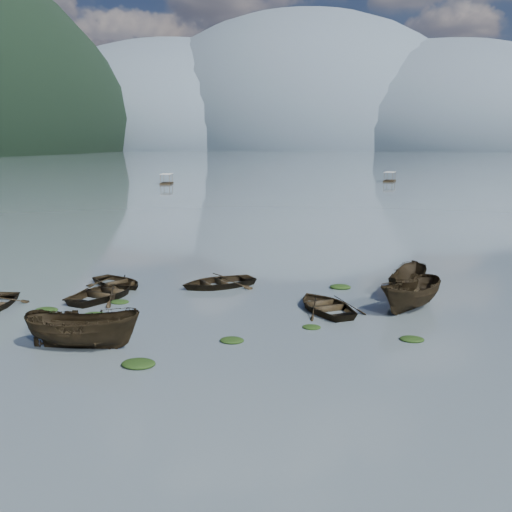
# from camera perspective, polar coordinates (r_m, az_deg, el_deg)

# --- Properties ---
(ground_plane) EXTENTS (2400.00, 2400.00, 0.00)m
(ground_plane) POSITION_cam_1_polar(r_m,az_deg,el_deg) (21.91, -4.81, -11.20)
(ground_plane) COLOR #505E65
(haze_mtn_a) EXTENTS (520.00, 520.00, 280.00)m
(haze_mtn_a) POSITION_cam_1_polar(r_m,az_deg,el_deg) (957.09, -7.55, 10.56)
(haze_mtn_a) COLOR #475666
(haze_mtn_a) RESTS_ON ground
(haze_mtn_b) EXTENTS (520.00, 520.00, 340.00)m
(haze_mtn_b) POSITION_cam_1_polar(r_m,az_deg,el_deg) (922.01, 4.69, 10.60)
(haze_mtn_b) COLOR #475666
(haze_mtn_b) RESTS_ON ground
(haze_mtn_c) EXTENTS (520.00, 520.00, 260.00)m
(haze_mtn_c) POSITION_cam_1_polar(r_m,az_deg,el_deg) (929.61, 17.29, 10.15)
(haze_mtn_c) COLOR #475666
(haze_mtn_c) RESTS_ON ground
(rowboat_1) EXTENTS (4.67, 5.51, 0.97)m
(rowboat_1) POSITION_cam_1_polar(r_m,az_deg,el_deg) (32.54, -14.84, -4.04)
(rowboat_1) COLOR black
(rowboat_1) RESTS_ON ground
(rowboat_2) EXTENTS (5.01, 2.13, 1.90)m
(rowboat_2) POSITION_cam_1_polar(r_m,az_deg,el_deg) (25.01, -16.85, -8.78)
(rowboat_2) COLOR black
(rowboat_2) RESTS_ON ground
(rowboat_3) EXTENTS (4.88, 5.37, 0.91)m
(rowboat_3) POSITION_cam_1_polar(r_m,az_deg,el_deg) (29.38, 6.96, -5.38)
(rowboat_3) COLOR black
(rowboat_3) RESTS_ON ground
(rowboat_5) EXTENTS (4.27, 5.00, 1.87)m
(rowboat_5) POSITION_cam_1_polar(r_m,az_deg,el_deg) (30.26, 15.23, -5.21)
(rowboat_5) COLOR black
(rowboat_5) RESTS_ON ground
(rowboat_6) EXTENTS (4.84, 4.52, 0.82)m
(rowboat_6) POSITION_cam_1_polar(r_m,az_deg,el_deg) (35.01, -13.63, -2.91)
(rowboat_6) COLOR black
(rowboat_6) RESTS_ON ground
(rowboat_7) EXTENTS (5.55, 5.26, 0.93)m
(rowboat_7) POSITION_cam_1_polar(r_m,az_deg,el_deg) (33.93, -3.83, -3.07)
(rowboat_7) COLOR black
(rowboat_7) RESTS_ON ground
(rowboat_8) EXTENTS (3.10, 4.88, 1.77)m
(rowboat_8) POSITION_cam_1_polar(r_m,az_deg,el_deg) (33.16, 14.79, -3.76)
(rowboat_8) COLOR black
(rowboat_8) RESTS_ON ground
(weed_clump_0) EXTENTS (1.23, 1.01, 0.27)m
(weed_clump_0) POSITION_cam_1_polar(r_m,az_deg,el_deg) (29.12, -15.81, -5.88)
(weed_clump_0) COLOR black
(weed_clump_0) RESTS_ON ground
(weed_clump_1) EXTENTS (1.05, 0.84, 0.23)m
(weed_clump_1) POSITION_cam_1_polar(r_m,az_deg,el_deg) (24.70, -2.42, -8.54)
(weed_clump_1) COLOR black
(weed_clump_1) RESTS_ON ground
(weed_clump_2) EXTENTS (1.32, 1.06, 0.29)m
(weed_clump_2) POSITION_cam_1_polar(r_m,az_deg,el_deg) (22.59, -11.66, -10.70)
(weed_clump_2) COLOR black
(weed_clump_2) RESTS_ON ground
(weed_clump_3) EXTENTS (0.87, 0.73, 0.19)m
(weed_clump_3) POSITION_cam_1_polar(r_m,az_deg,el_deg) (26.54, 5.57, -7.17)
(weed_clump_3) COLOR black
(weed_clump_3) RESTS_ON ground
(weed_clump_4) EXTENTS (1.05, 0.83, 0.22)m
(weed_clump_4) POSITION_cam_1_polar(r_m,az_deg,el_deg) (25.73, 15.32, -8.13)
(weed_clump_4) COLOR black
(weed_clump_4) RESTS_ON ground
(weed_clump_5) EXTENTS (1.19, 0.96, 0.25)m
(weed_clump_5) POSITION_cam_1_polar(r_m,az_deg,el_deg) (30.81, -20.23, -5.22)
(weed_clump_5) COLOR black
(weed_clump_5) RESTS_ON ground
(weed_clump_6) EXTENTS (0.99, 0.83, 0.21)m
(weed_clump_6) POSITION_cam_1_polar(r_m,az_deg,el_deg) (31.33, -13.47, -4.56)
(weed_clump_6) COLOR black
(weed_clump_6) RESTS_ON ground
(weed_clump_7) EXTENTS (1.25, 1.00, 0.27)m
(weed_clump_7) POSITION_cam_1_polar(r_m,az_deg,el_deg) (33.84, 8.43, -3.20)
(weed_clump_7) COLOR black
(weed_clump_7) RESTS_ON ground
(pontoon_left) EXTENTS (3.13, 5.71, 2.07)m
(pontoon_left) POSITION_cam_1_polar(r_m,az_deg,el_deg) (122.39, -8.92, 7.12)
(pontoon_left) COLOR black
(pontoon_left) RESTS_ON ground
(pontoon_centre) EXTENTS (3.28, 5.67, 2.04)m
(pontoon_centre) POSITION_cam_1_polar(r_m,az_deg,el_deg) (132.64, 13.20, 7.26)
(pontoon_centre) COLOR black
(pontoon_centre) RESTS_ON ground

